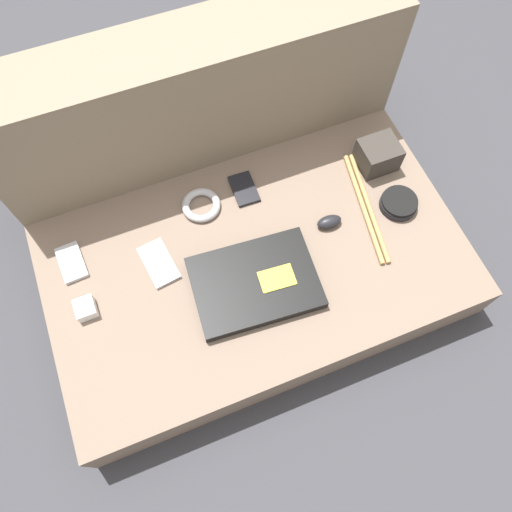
{
  "coord_description": "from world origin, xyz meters",
  "views": [
    {
      "loc": [
        -0.2,
        -0.51,
        1.36
      ],
      "look_at": [
        0.0,
        0.0,
        0.17
      ],
      "focal_mm": 35.0,
      "sensor_mm": 36.0,
      "label": 1
    }
  ],
  "objects_px": {
    "computer_mouse": "(329,222)",
    "charger_brick": "(86,309)",
    "phone_silver": "(159,263)",
    "camera_pouch": "(378,155)",
    "speaker_puck": "(399,203)",
    "laptop": "(255,283)",
    "phone_black": "(72,263)",
    "phone_small": "(244,189)"
  },
  "relations": [
    {
      "from": "computer_mouse",
      "to": "charger_brick",
      "type": "xyz_separation_m",
      "value": [
        -0.68,
        0.0,
        0.0
      ]
    },
    {
      "from": "phone_silver",
      "to": "camera_pouch",
      "type": "xyz_separation_m",
      "value": [
        0.68,
        0.08,
        0.04
      ]
    },
    {
      "from": "speaker_puck",
      "to": "charger_brick",
      "type": "height_order",
      "value": "charger_brick"
    },
    {
      "from": "phone_silver",
      "to": "camera_pouch",
      "type": "relative_size",
      "value": 1.28
    },
    {
      "from": "phone_silver",
      "to": "charger_brick",
      "type": "xyz_separation_m",
      "value": [
        -0.21,
        -0.06,
        0.01
      ]
    },
    {
      "from": "laptop",
      "to": "computer_mouse",
      "type": "bearing_deg",
      "value": 24.39
    },
    {
      "from": "computer_mouse",
      "to": "charger_brick",
      "type": "height_order",
      "value": "charger_brick"
    },
    {
      "from": "laptop",
      "to": "phone_black",
      "type": "xyz_separation_m",
      "value": [
        -0.43,
        0.24,
        -0.01
      ]
    },
    {
      "from": "phone_silver",
      "to": "camera_pouch",
      "type": "height_order",
      "value": "camera_pouch"
    },
    {
      "from": "phone_silver",
      "to": "camera_pouch",
      "type": "bearing_deg",
      "value": -1.27
    },
    {
      "from": "charger_brick",
      "to": "phone_silver",
      "type": "bearing_deg",
      "value": 15.45
    },
    {
      "from": "camera_pouch",
      "to": "laptop",
      "type": "bearing_deg",
      "value": -154.23
    },
    {
      "from": "laptop",
      "to": "camera_pouch",
      "type": "bearing_deg",
      "value": 30.47
    },
    {
      "from": "computer_mouse",
      "to": "charger_brick",
      "type": "relative_size",
      "value": 1.32
    },
    {
      "from": "camera_pouch",
      "to": "speaker_puck",
      "type": "bearing_deg",
      "value": -92.76
    },
    {
      "from": "phone_black",
      "to": "camera_pouch",
      "type": "height_order",
      "value": "camera_pouch"
    },
    {
      "from": "phone_silver",
      "to": "phone_black",
      "type": "height_order",
      "value": "phone_black"
    },
    {
      "from": "speaker_puck",
      "to": "phone_small",
      "type": "relative_size",
      "value": 0.99
    },
    {
      "from": "speaker_puck",
      "to": "laptop",
      "type": "bearing_deg",
      "value": -170.86
    },
    {
      "from": "speaker_puck",
      "to": "phone_small",
      "type": "height_order",
      "value": "speaker_puck"
    },
    {
      "from": "phone_black",
      "to": "laptop",
      "type": "bearing_deg",
      "value": -32.34
    },
    {
      "from": "speaker_puck",
      "to": "charger_brick",
      "type": "bearing_deg",
      "value": 178.85
    },
    {
      "from": "laptop",
      "to": "computer_mouse",
      "type": "xyz_separation_m",
      "value": [
        0.25,
        0.09,
        0.0
      ]
    },
    {
      "from": "camera_pouch",
      "to": "phone_silver",
      "type": "bearing_deg",
      "value": -173.61
    },
    {
      "from": "phone_silver",
      "to": "phone_small",
      "type": "relative_size",
      "value": 1.3
    },
    {
      "from": "computer_mouse",
      "to": "charger_brick",
      "type": "distance_m",
      "value": 0.68
    },
    {
      "from": "computer_mouse",
      "to": "laptop",
      "type": "bearing_deg",
      "value": -157.24
    },
    {
      "from": "laptop",
      "to": "charger_brick",
      "type": "xyz_separation_m",
      "value": [
        -0.42,
        0.09,
        0.0
      ]
    },
    {
      "from": "laptop",
      "to": "phone_silver",
      "type": "distance_m",
      "value": 0.26
    },
    {
      "from": "phone_black",
      "to": "camera_pouch",
      "type": "bearing_deg",
      "value": -4.24
    },
    {
      "from": "phone_silver",
      "to": "computer_mouse",
      "type": "bearing_deg",
      "value": -14.71
    },
    {
      "from": "phone_small",
      "to": "phone_silver",
      "type": "bearing_deg",
      "value": -153.78
    },
    {
      "from": "speaker_puck",
      "to": "charger_brick",
      "type": "relative_size",
      "value": 1.94
    },
    {
      "from": "computer_mouse",
      "to": "speaker_puck",
      "type": "distance_m",
      "value": 0.21
    },
    {
      "from": "computer_mouse",
      "to": "speaker_puck",
      "type": "height_order",
      "value": "computer_mouse"
    },
    {
      "from": "laptop",
      "to": "camera_pouch",
      "type": "relative_size",
      "value": 3.13
    },
    {
      "from": "speaker_puck",
      "to": "phone_silver",
      "type": "bearing_deg",
      "value": 173.65
    },
    {
      "from": "phone_black",
      "to": "phone_small",
      "type": "height_order",
      "value": "phone_black"
    },
    {
      "from": "charger_brick",
      "to": "phone_black",
      "type": "bearing_deg",
      "value": 92.64
    },
    {
      "from": "phone_silver",
      "to": "phone_black",
      "type": "distance_m",
      "value": 0.23
    },
    {
      "from": "phone_black",
      "to": "phone_small",
      "type": "distance_m",
      "value": 0.51
    },
    {
      "from": "laptop",
      "to": "phone_small",
      "type": "bearing_deg",
      "value": 79.26
    }
  ]
}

